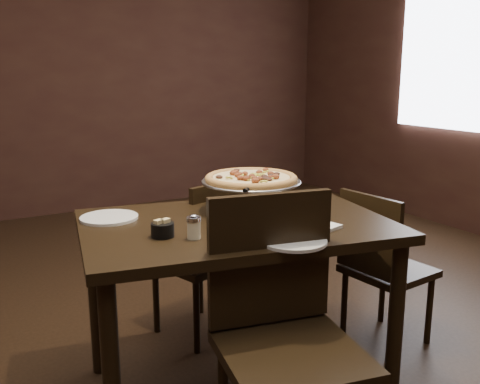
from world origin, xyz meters
TOP-DOWN VIEW (x-y plane):
  - room at (0.06, 0.03)m, footprint 6.04×7.04m
  - dining_table at (-0.01, -0.06)m, footprint 1.41×1.07m
  - pizza_stand at (0.13, 0.04)m, footprint 0.45×0.45m
  - parmesan_shaker at (-0.26, -0.19)m, footprint 0.05×0.05m
  - pepper_flake_shaker at (-0.07, -0.25)m, footprint 0.06×0.06m
  - packet_caddy at (-0.35, -0.11)m, footprint 0.09×0.09m
  - napkin_stack at (0.24, -0.32)m, footprint 0.16×0.16m
  - plate_left at (-0.46, 0.24)m, footprint 0.25×0.25m
  - plate_near at (0.04, -0.42)m, footprint 0.25×0.25m
  - serving_spatula at (0.03, -0.11)m, footprint 0.15×0.15m
  - chair_far at (0.11, 0.46)m, footprint 0.51×0.51m
  - chair_near at (-0.09, -0.54)m, footprint 0.54×0.54m
  - chair_side at (0.85, -0.06)m, footprint 0.42×0.42m

SIDE VIEW (x-z plane):
  - chair_side at x=0.85m, z-range 0.04..0.86m
  - chair_far at x=0.11m, z-range 0.04..0.91m
  - chair_near at x=-0.09m, z-range 0.05..1.04m
  - dining_table at x=-0.01m, z-range 0.29..1.09m
  - plate_left at x=-0.46m, z-range 0.79..0.81m
  - plate_near at x=0.04m, z-range 0.79..0.81m
  - napkin_stack at x=0.24m, z-range 0.79..0.81m
  - packet_caddy at x=-0.35m, z-range 0.79..0.86m
  - parmesan_shaker at x=-0.26m, z-range 0.79..0.89m
  - pepper_flake_shaker at x=-0.07m, z-range 0.79..0.90m
  - serving_spatula at x=0.03m, z-range 0.93..0.95m
  - pizza_stand at x=0.13m, z-range 0.85..1.04m
  - room at x=0.06m, z-range -0.02..2.82m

